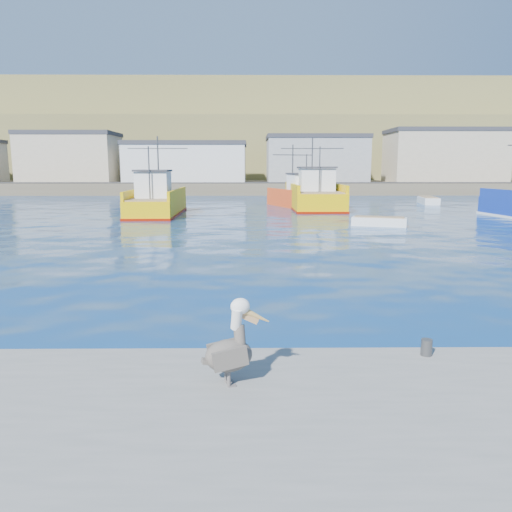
{
  "coord_description": "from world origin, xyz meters",
  "views": [
    {
      "loc": [
        -0.15,
        -11.87,
        3.83
      ],
      "look_at": [
        0.0,
        2.47,
        1.28
      ],
      "focal_mm": 35.0,
      "sensor_mm": 36.0,
      "label": 1
    }
  ],
  "objects_px": {
    "trawler_yellow_b": "(314,196)",
    "pelican": "(231,348)",
    "trawler_yellow_a": "(157,202)",
    "skiff_far": "(428,201)",
    "skiff_mid": "(379,222)",
    "boat_orange": "(297,196)"
  },
  "relations": [
    {
      "from": "trawler_yellow_b",
      "to": "pelican",
      "type": "height_order",
      "value": "trawler_yellow_b"
    },
    {
      "from": "trawler_yellow_a",
      "to": "pelican",
      "type": "distance_m",
      "value": 34.51
    },
    {
      "from": "trawler_yellow_b",
      "to": "skiff_far",
      "type": "height_order",
      "value": "trawler_yellow_b"
    },
    {
      "from": "trawler_yellow_a",
      "to": "pelican",
      "type": "bearing_deg",
      "value": -77.64
    },
    {
      "from": "skiff_mid",
      "to": "trawler_yellow_b",
      "type": "bearing_deg",
      "value": 99.79
    },
    {
      "from": "trawler_yellow_a",
      "to": "skiff_far",
      "type": "bearing_deg",
      "value": 24.14
    },
    {
      "from": "skiff_far",
      "to": "trawler_yellow_b",
      "type": "bearing_deg",
      "value": -157.2
    },
    {
      "from": "pelican",
      "to": "trawler_yellow_a",
      "type": "bearing_deg",
      "value": 102.36
    },
    {
      "from": "trawler_yellow_a",
      "to": "trawler_yellow_b",
      "type": "height_order",
      "value": "trawler_yellow_b"
    },
    {
      "from": "trawler_yellow_a",
      "to": "skiff_mid",
      "type": "xyz_separation_m",
      "value": [
        16.21,
        -8.22,
        -0.77
      ]
    },
    {
      "from": "skiff_far",
      "to": "pelican",
      "type": "relative_size",
      "value": 3.32
    },
    {
      "from": "skiff_far",
      "to": "skiff_mid",
      "type": "bearing_deg",
      "value": -117.23
    },
    {
      "from": "trawler_yellow_a",
      "to": "boat_orange",
      "type": "bearing_deg",
      "value": 33.7
    },
    {
      "from": "trawler_yellow_a",
      "to": "boat_orange",
      "type": "xyz_separation_m",
      "value": [
        12.22,
        8.15,
        0.0
      ]
    },
    {
      "from": "trawler_yellow_b",
      "to": "skiff_mid",
      "type": "height_order",
      "value": "trawler_yellow_b"
    },
    {
      "from": "skiff_mid",
      "to": "pelican",
      "type": "height_order",
      "value": "pelican"
    },
    {
      "from": "skiff_mid",
      "to": "pelican",
      "type": "bearing_deg",
      "value": -109.11
    },
    {
      "from": "boat_orange",
      "to": "pelican",
      "type": "xyz_separation_m",
      "value": [
        -4.84,
        -41.86,
        0.07
      ]
    },
    {
      "from": "skiff_mid",
      "to": "skiff_far",
      "type": "height_order",
      "value": "skiff_far"
    },
    {
      "from": "trawler_yellow_b",
      "to": "skiff_far",
      "type": "xyz_separation_m",
      "value": [
        12.9,
        5.42,
        -0.82
      ]
    },
    {
      "from": "skiff_far",
      "to": "pelican",
      "type": "distance_m",
      "value": 49.5
    },
    {
      "from": "boat_orange",
      "to": "skiff_mid",
      "type": "xyz_separation_m",
      "value": [
        3.99,
        -16.37,
        -0.77
      ]
    }
  ]
}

